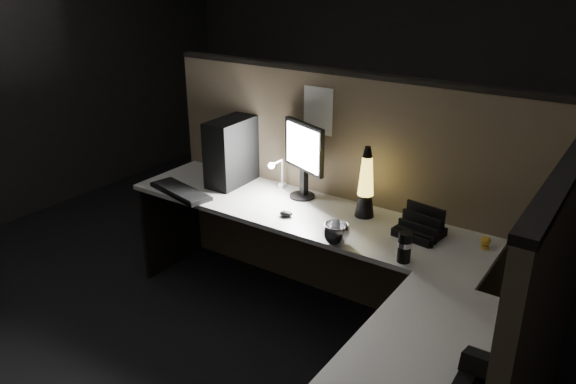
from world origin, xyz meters
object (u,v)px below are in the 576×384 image
Objects in this scene: monitor at (304,153)px; keyboard at (181,191)px; desk_phone at (489,378)px; lava_lamp at (366,188)px; pc_tower at (234,151)px.

monitor reaches higher than keyboard.
keyboard is 2.28m from desk_phone.
lava_lamp is at bearing 132.65° from desk_phone.
lava_lamp is at bearing -1.94° from pc_tower.
monitor is 1.87m from desk_phone.
monitor reaches higher than pc_tower.
monitor reaches higher than lava_lamp.
keyboard is at bearing -116.20° from pc_tower.
pc_tower is 0.44m from keyboard.
monitor is 0.84m from keyboard.
pc_tower is at bearing -179.90° from lava_lamp.
lava_lamp is (0.98, 0.00, -0.04)m from pc_tower.
monitor is 0.47m from lava_lamp.
desk_phone is (1.03, -1.06, -0.13)m from lava_lamp.
monitor is 2.11× the size of desk_phone.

